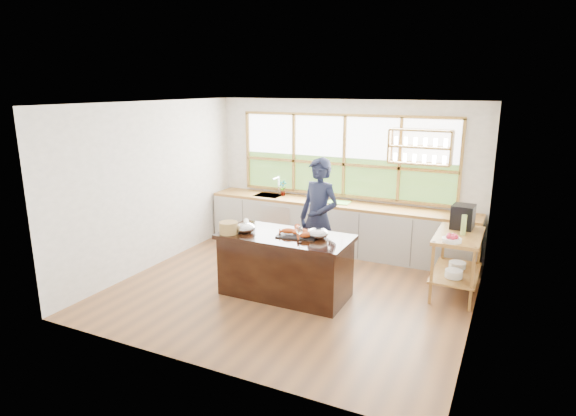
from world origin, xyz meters
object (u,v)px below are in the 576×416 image
Objects in this scene: island at (285,265)px; cook at (319,219)px; espresso_machine at (463,217)px; wicker_basket at (228,228)px.

cook reaches higher than island.
espresso_machine is at bearing 32.68° from cook.
island is 7.03× the size of wicker_basket.
wicker_basket is at bearing -159.69° from island.
espresso_machine is (2.19, 1.43, 0.62)m from island.
espresso_machine is 1.33× the size of wicker_basket.
island is 2.69m from espresso_machine.
cook is 1.45m from wicker_basket.
wicker_basket is at bearing -113.01° from cook.
espresso_machine is at bearing 30.10° from wicker_basket.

